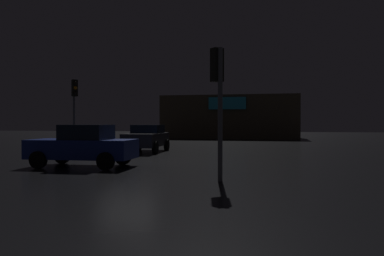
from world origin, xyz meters
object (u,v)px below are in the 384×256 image
object	(u,v)px
store_building	(231,117)
traffic_signal_cross_left	(218,85)
traffic_signal_opposite	(75,99)
car_near	(147,138)
car_far	(83,146)

from	to	relation	value
store_building	traffic_signal_cross_left	size ratio (longest dim) A/B	3.85
store_building	traffic_signal_opposite	distance (m)	23.68
traffic_signal_cross_left	car_near	size ratio (longest dim) A/B	0.89
traffic_signal_opposite	car_far	world-z (taller)	traffic_signal_opposite
traffic_signal_cross_left	car_near	xyz separation A→B (m)	(-5.68, 10.34, -1.97)
car_far	car_near	bearing A→B (deg)	90.64
traffic_signal_opposite	traffic_signal_cross_left	world-z (taller)	traffic_signal_opposite
store_building	car_far	bearing A→B (deg)	-94.24
store_building	traffic_signal_opposite	bearing A→B (deg)	-106.50
car_near	car_far	bearing A→B (deg)	-89.36
traffic_signal_cross_left	car_near	bearing A→B (deg)	118.77
car_far	traffic_signal_opposite	bearing A→B (deg)	121.01
store_building	traffic_signal_cross_left	world-z (taller)	store_building
car_near	traffic_signal_opposite	bearing A→B (deg)	-175.73
traffic_signal_opposite	traffic_signal_cross_left	size ratio (longest dim) A/B	1.11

